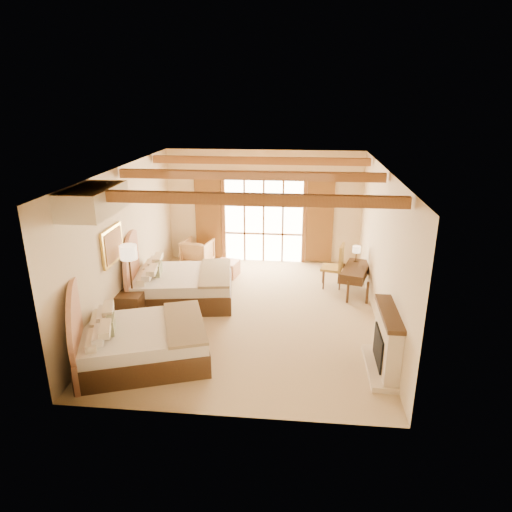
# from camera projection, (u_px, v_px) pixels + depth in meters

# --- Properties ---
(floor) EXTENTS (7.00, 7.00, 0.00)m
(floor) POSITION_uv_depth(u_px,v_px,m) (250.00, 313.00, 10.22)
(floor) COLOR #D2BB8C
(floor) RESTS_ON ground
(wall_back) EXTENTS (5.50, 0.00, 5.50)m
(wall_back) POSITION_uv_depth(u_px,v_px,m) (264.00, 207.00, 12.96)
(wall_back) COLOR beige
(wall_back) RESTS_ON ground
(wall_left) EXTENTS (0.00, 7.00, 7.00)m
(wall_left) POSITION_uv_depth(u_px,v_px,m) (125.00, 241.00, 9.94)
(wall_left) COLOR beige
(wall_left) RESTS_ON ground
(wall_right) EXTENTS (0.00, 7.00, 7.00)m
(wall_right) POSITION_uv_depth(u_px,v_px,m) (382.00, 249.00, 9.42)
(wall_right) COLOR beige
(wall_right) RESTS_ON ground
(ceiling) EXTENTS (7.00, 7.00, 0.00)m
(ceiling) POSITION_uv_depth(u_px,v_px,m) (250.00, 169.00, 9.15)
(ceiling) COLOR #B17B36
(ceiling) RESTS_ON ground
(ceiling_beams) EXTENTS (5.39, 4.60, 0.18)m
(ceiling_beams) POSITION_uv_depth(u_px,v_px,m) (250.00, 175.00, 9.19)
(ceiling_beams) COLOR olive
(ceiling_beams) RESTS_ON ceiling
(french_doors) EXTENTS (3.95, 0.08, 2.60)m
(french_doors) POSITION_uv_depth(u_px,v_px,m) (264.00, 219.00, 13.03)
(french_doors) COLOR white
(french_doors) RESTS_ON ground
(fireplace) EXTENTS (0.46, 1.40, 1.16)m
(fireplace) POSITION_uv_depth(u_px,v_px,m) (386.00, 345.00, 7.92)
(fireplace) COLOR beige
(fireplace) RESTS_ON ground
(painting) EXTENTS (0.06, 0.95, 0.75)m
(painting) POSITION_uv_depth(u_px,v_px,m) (113.00, 245.00, 9.18)
(painting) COLOR #E2BC4F
(painting) RESTS_ON wall_left
(canopy_valance) EXTENTS (0.70, 1.40, 0.45)m
(canopy_valance) POSITION_uv_depth(u_px,v_px,m) (93.00, 201.00, 7.58)
(canopy_valance) COLOR beige
(canopy_valance) RESTS_ON ceiling
(bed_near) EXTENTS (2.77, 2.33, 1.48)m
(bed_near) POSITION_uv_depth(u_px,v_px,m) (134.00, 339.00, 8.25)
(bed_near) COLOR #453018
(bed_near) RESTS_ON floor
(bed_far) EXTENTS (2.54, 2.06, 1.52)m
(bed_far) POSITION_uv_depth(u_px,v_px,m) (175.00, 283.00, 10.67)
(bed_far) COLOR #453018
(bed_far) RESTS_ON floor
(nightstand) EXTENTS (0.54, 0.54, 0.64)m
(nightstand) POSITION_uv_depth(u_px,v_px,m) (131.00, 307.00, 9.76)
(nightstand) COLOR #453018
(nightstand) RESTS_ON floor
(floor_lamp) EXTENTS (0.35, 0.35, 1.66)m
(floor_lamp) POSITION_uv_depth(u_px,v_px,m) (129.00, 257.00, 9.53)
(floor_lamp) COLOR #322415
(floor_lamp) RESTS_ON floor
(armchair) EXTENTS (0.92, 0.93, 0.72)m
(armchair) POSITION_uv_depth(u_px,v_px,m) (198.00, 252.00, 13.06)
(armchair) COLOR tan
(armchair) RESTS_ON floor
(ottoman) EXTENTS (0.67, 0.67, 0.41)m
(ottoman) POSITION_uv_depth(u_px,v_px,m) (227.00, 269.00, 12.25)
(ottoman) COLOR tan
(ottoman) RESTS_ON floor
(desk) EXTENTS (0.86, 1.36, 0.68)m
(desk) POSITION_uv_depth(u_px,v_px,m) (355.00, 279.00, 11.13)
(desk) COLOR #453018
(desk) RESTS_ON floor
(desk_chair) EXTENTS (0.61, 0.60, 1.14)m
(desk_chair) POSITION_uv_depth(u_px,v_px,m) (333.00, 274.00, 11.51)
(desk_chair) COLOR #A9883C
(desk_chair) RESTS_ON floor
(desk_lamp) EXTENTS (0.20, 0.20, 0.40)m
(desk_lamp) POSITION_uv_depth(u_px,v_px,m) (357.00, 250.00, 11.31)
(desk_lamp) COLOR #322415
(desk_lamp) RESTS_ON desk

